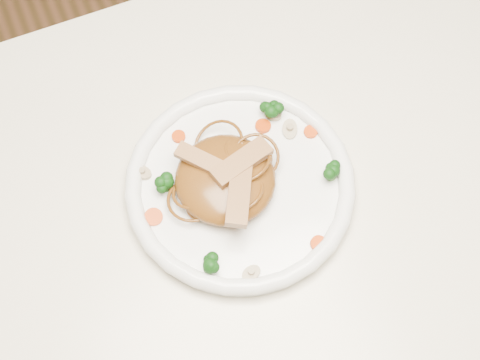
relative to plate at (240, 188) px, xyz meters
name	(u,v)px	position (x,y,z in m)	size (l,w,h in m)	color
table	(261,269)	(0.00, -0.07, -0.11)	(1.20, 0.80, 0.75)	#F2EACD
plate	(240,188)	(0.00, 0.00, 0.00)	(0.27, 0.27, 0.02)	white
noodle_mound	(225,179)	(-0.02, 0.01, 0.03)	(0.12, 0.12, 0.04)	brown
chicken_a	(242,162)	(0.01, 0.01, 0.05)	(0.08, 0.02, 0.01)	#9F6D4B
chicken_b	(200,159)	(-0.04, 0.03, 0.05)	(0.06, 0.02, 0.01)	#9F6D4B
chicken_c	(239,195)	(-0.01, -0.03, 0.05)	(0.08, 0.02, 0.01)	#9F6D4B
broccoli_0	(272,110)	(0.07, 0.07, 0.02)	(0.03, 0.03, 0.03)	#0E400D
broccoli_1	(164,181)	(-0.08, 0.03, 0.02)	(0.03, 0.03, 0.03)	#0E400D
broccoli_2	(209,264)	(-0.07, -0.08, 0.02)	(0.03, 0.03, 0.03)	#0E400D
broccoli_3	(332,171)	(0.11, -0.03, 0.02)	(0.02, 0.02, 0.03)	#0E400D
carrot_0	(263,126)	(0.06, 0.06, 0.01)	(0.02, 0.02, 0.01)	#D93B07
carrot_1	(154,217)	(-0.11, 0.00, 0.01)	(0.02, 0.02, 0.01)	#D93B07
carrot_2	(311,132)	(0.11, 0.03, 0.01)	(0.02, 0.02, 0.01)	#D93B07
carrot_3	(179,137)	(-0.04, 0.09, 0.01)	(0.02, 0.02, 0.01)	#D93B07
carrot_4	(319,244)	(0.05, -0.10, 0.01)	(0.02, 0.02, 0.01)	#D93B07
mushroom_0	(251,273)	(-0.03, -0.11, 0.01)	(0.02, 0.02, 0.01)	beige
mushroom_1	(290,129)	(0.09, 0.05, 0.01)	(0.03, 0.03, 0.01)	beige
mushroom_2	(142,173)	(-0.10, 0.06, 0.01)	(0.02, 0.02, 0.01)	beige
mushroom_3	(273,114)	(0.08, 0.07, 0.01)	(0.02, 0.02, 0.01)	beige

